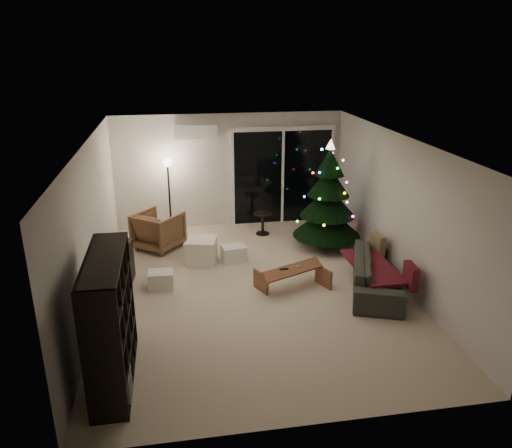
% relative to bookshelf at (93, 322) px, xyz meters
% --- Properties ---
extents(room, '(6.50, 7.51, 2.60)m').
position_rel_bookshelf_xyz_m(room, '(2.71, 3.56, 0.21)').
color(room, beige).
rests_on(room, ground).
extents(bookshelf, '(0.98, 1.66, 1.62)m').
position_rel_bookshelf_xyz_m(bookshelf, '(0.00, 0.00, 0.00)').
color(bookshelf, black).
rests_on(bookshelf, floor).
extents(media_cabinet, '(0.52, 1.16, 0.70)m').
position_rel_bookshelf_xyz_m(media_cabinet, '(0.00, 2.43, -0.46)').
color(media_cabinet, black).
rests_on(media_cabinet, floor).
extents(stereo, '(0.36, 0.42, 0.15)m').
position_rel_bookshelf_xyz_m(stereo, '(0.00, 2.43, -0.03)').
color(stereo, black).
rests_on(stereo, media_cabinet).
extents(armchair, '(1.15, 1.15, 0.76)m').
position_rel_bookshelf_xyz_m(armchair, '(0.67, 4.14, -0.43)').
color(armchair, brown).
rests_on(armchair, floor).
extents(ottoman, '(0.63, 0.63, 0.47)m').
position_rel_bookshelf_xyz_m(ottoman, '(1.48, 3.28, -0.57)').
color(ottoman, white).
rests_on(ottoman, floor).
extents(cardboard_box_a, '(0.43, 0.33, 0.30)m').
position_rel_bookshelf_xyz_m(cardboard_box_a, '(0.72, 2.35, -0.66)').
color(cardboard_box_a, white).
rests_on(cardboard_box_a, floor).
extents(cardboard_box_b, '(0.48, 0.39, 0.31)m').
position_rel_bookshelf_xyz_m(cardboard_box_b, '(2.07, 3.25, -0.66)').
color(cardboard_box_b, white).
rests_on(cardboard_box_b, floor).
extents(side_table, '(0.51, 0.51, 0.48)m').
position_rel_bookshelf_xyz_m(side_table, '(2.87, 4.56, -0.57)').
color(side_table, black).
rests_on(side_table, floor).
extents(floor_lamp, '(0.26, 0.26, 1.60)m').
position_rel_bookshelf_xyz_m(floor_lamp, '(0.92, 4.89, -0.01)').
color(floor_lamp, black).
rests_on(floor_lamp, floor).
extents(sofa, '(1.43, 2.14, 0.58)m').
position_rel_bookshelf_xyz_m(sofa, '(4.30, 1.72, -0.52)').
color(sofa, '#454B3F').
rests_on(sofa, floor).
extents(sofa_throw, '(0.62, 1.44, 0.05)m').
position_rel_bookshelf_xyz_m(sofa_throw, '(4.20, 1.72, -0.39)').
color(sofa_throw, maroon).
rests_on(sofa_throw, sofa).
extents(cushion_a, '(0.15, 0.39, 0.38)m').
position_rel_bookshelf_xyz_m(cushion_a, '(4.55, 2.37, -0.28)').
color(cushion_a, brown).
rests_on(cushion_a, sofa).
extents(cushion_b, '(0.14, 0.39, 0.38)m').
position_rel_bookshelf_xyz_m(cushion_b, '(4.55, 1.07, -0.28)').
color(cushion_b, maroon).
rests_on(cushion_b, sofa).
extents(coffee_table, '(1.21, 0.83, 0.36)m').
position_rel_bookshelf_xyz_m(coffee_table, '(2.91, 1.97, -0.63)').
color(coffee_table, brown).
rests_on(coffee_table, floor).
extents(remote_a, '(0.14, 0.04, 0.02)m').
position_rel_bookshelf_xyz_m(remote_a, '(2.76, 1.97, -0.44)').
color(remote_a, black).
rests_on(remote_a, coffee_table).
extents(remote_b, '(0.14, 0.08, 0.02)m').
position_rel_bookshelf_xyz_m(remote_b, '(3.01, 2.02, -0.44)').
color(remote_b, slate).
rests_on(remote_b, coffee_table).
extents(christmas_tree, '(1.67, 1.67, 2.19)m').
position_rel_bookshelf_xyz_m(christmas_tree, '(4.01, 3.66, 0.28)').
color(christmas_tree, black).
rests_on(christmas_tree, floor).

